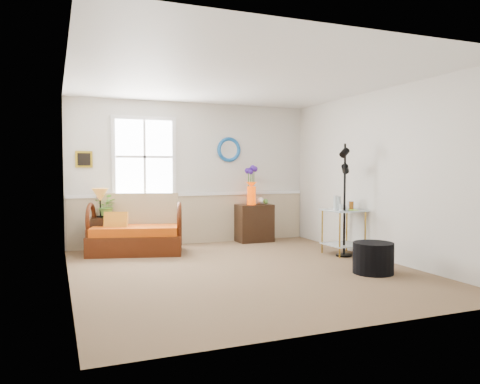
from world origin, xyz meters
name	(u,v)px	position (x,y,z in m)	size (l,w,h in m)	color
floor	(244,270)	(0.00, 0.00, 0.00)	(4.50, 5.00, 0.01)	brown
ceiling	(244,79)	(0.00, 0.00, 2.60)	(4.50, 5.00, 0.01)	white
walls	(244,176)	(0.00, 0.00, 1.30)	(4.51, 5.01, 2.60)	silver
wainscot	(194,219)	(0.00, 2.48, 0.45)	(4.46, 0.02, 0.90)	tan
chair_rail	(194,194)	(0.00, 2.47, 0.92)	(4.46, 0.04, 0.06)	white
window	(144,157)	(-0.90, 2.47, 1.60)	(1.14, 0.06, 1.44)	white
picture	(84,159)	(-1.92, 2.48, 1.55)	(0.28, 0.03, 0.28)	gold
mirror	(229,150)	(0.70, 2.48, 1.75)	(0.47, 0.47, 0.07)	#1C7AC5
loveseat	(136,224)	(-1.16, 1.86, 0.49)	(1.49, 0.84, 0.97)	#511E09
throw_pillow	(116,224)	(-1.48, 1.86, 0.51)	(0.38, 0.09, 0.38)	#D26700
lamp_stand	(99,235)	(-1.72, 2.17, 0.29)	(0.32, 0.32, 0.58)	black
table_lamp	(100,203)	(-1.69, 2.13, 0.82)	(0.27, 0.27, 0.49)	#B26E24
potted_plant	(107,208)	(-1.59, 2.16, 0.73)	(0.36, 0.40, 0.31)	#4C8030
cabinet	(254,223)	(1.14, 2.26, 0.35)	(0.66, 0.43, 0.71)	black
flower_vase	(251,186)	(1.06, 2.22, 1.07)	(0.21, 0.21, 0.72)	#D73A00
side_table	(343,232)	(1.95, 0.51, 0.37)	(0.58, 0.58, 0.73)	#B28E2D
tabletop_items	(345,203)	(1.97, 0.50, 0.84)	(0.38, 0.38, 0.23)	silver
floor_lamp	(344,200)	(1.87, 0.37, 0.89)	(0.26, 0.26, 1.79)	black
ottoman	(373,258)	(1.54, -0.79, 0.21)	(0.54, 0.54, 0.41)	black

